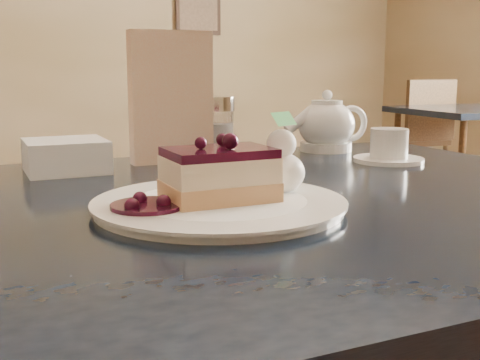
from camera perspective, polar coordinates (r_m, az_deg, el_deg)
name	(u,v)px	position (r m, az deg, el deg)	size (l,w,h in m)	color
main_table	(204,263)	(0.83, -3.43, -7.85)	(1.37, 0.95, 0.83)	black
dessert_plate	(219,205)	(0.75, -1.98, -2.38)	(0.31, 0.31, 0.01)	white
cheesecake_slice	(219,175)	(0.75, -2.00, 0.50)	(0.14, 0.10, 0.07)	tan
whipped_cream	(281,172)	(0.80, 3.93, 0.73)	(0.06, 0.06, 0.06)	white
berry_sauce	(148,206)	(0.72, -8.74, -2.45)	(0.09, 0.09, 0.01)	black
tea_set	(337,130)	(1.27, 9.23, 4.67)	(0.21, 0.30, 0.12)	white
menu_card	(171,98)	(1.13, -6.54, 7.77)	(0.15, 0.03, 0.24)	beige
sugar_shaker	(218,127)	(1.18, -2.12, 5.06)	(0.07, 0.07, 0.12)	white
napkin_stack	(66,156)	(1.07, -16.19, 2.22)	(0.13, 0.13, 0.06)	white
bg_table_far_right	(473,207)	(4.41, 21.22, -2.40)	(1.01, 1.81, 1.20)	black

